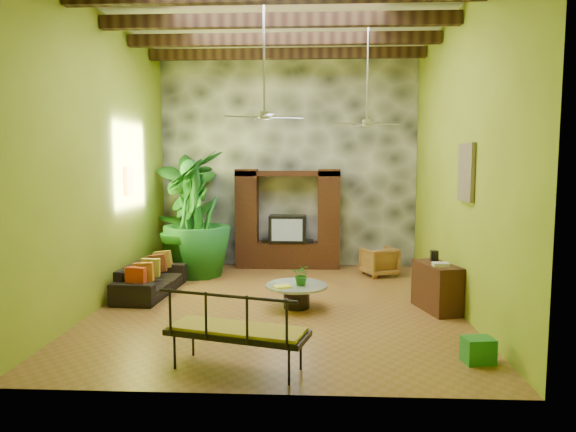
# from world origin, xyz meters

# --- Properties ---
(ground) EXTENTS (7.00, 7.00, 0.00)m
(ground) POSITION_xyz_m (0.00, 0.00, 0.00)
(ground) COLOR brown
(ground) RESTS_ON ground
(ceiling) EXTENTS (6.00, 7.00, 0.02)m
(ceiling) POSITION_xyz_m (0.00, 0.00, 5.00)
(ceiling) COLOR silver
(ceiling) RESTS_ON back_wall
(back_wall) EXTENTS (6.00, 0.02, 5.00)m
(back_wall) POSITION_xyz_m (0.00, 3.50, 2.50)
(back_wall) COLOR olive
(back_wall) RESTS_ON ground
(left_wall) EXTENTS (0.02, 7.00, 5.00)m
(left_wall) POSITION_xyz_m (-3.00, 0.00, 2.50)
(left_wall) COLOR olive
(left_wall) RESTS_ON ground
(right_wall) EXTENTS (0.02, 7.00, 5.00)m
(right_wall) POSITION_xyz_m (3.00, 0.00, 2.50)
(right_wall) COLOR olive
(right_wall) RESTS_ON ground
(stone_accent_wall) EXTENTS (5.98, 0.10, 4.98)m
(stone_accent_wall) POSITION_xyz_m (0.00, 3.44, 2.50)
(stone_accent_wall) COLOR #393C41
(stone_accent_wall) RESTS_ON ground
(ceiling_beams) EXTENTS (5.95, 5.36, 0.22)m
(ceiling_beams) POSITION_xyz_m (0.00, 0.00, 4.78)
(ceiling_beams) COLOR #352210
(ceiling_beams) RESTS_ON ceiling
(entertainment_center) EXTENTS (2.40, 0.55, 2.30)m
(entertainment_center) POSITION_xyz_m (0.00, 3.14, 0.97)
(entertainment_center) COLOR black
(entertainment_center) RESTS_ON ground
(ceiling_fan_front) EXTENTS (1.28, 1.28, 1.86)m
(ceiling_fan_front) POSITION_xyz_m (-0.20, -0.40, 3.40)
(ceiling_fan_front) COLOR #ACACB0
(ceiling_fan_front) RESTS_ON ceiling
(ceiling_fan_back) EXTENTS (1.28, 1.28, 1.86)m
(ceiling_fan_back) POSITION_xyz_m (1.60, 1.20, 3.40)
(ceiling_fan_back) COLOR #ACACB0
(ceiling_fan_back) RESTS_ON ceiling
(wall_art_mask) EXTENTS (0.06, 0.32, 0.55)m
(wall_art_mask) POSITION_xyz_m (-2.96, 1.00, 2.10)
(wall_art_mask) COLOR gold
(wall_art_mask) RESTS_ON left_wall
(wall_art_painting) EXTENTS (0.06, 0.70, 0.90)m
(wall_art_painting) POSITION_xyz_m (2.96, -0.60, 2.30)
(wall_art_painting) COLOR #235682
(wall_art_painting) RESTS_ON right_wall
(sofa) EXTENTS (0.89, 2.02, 0.58)m
(sofa) POSITION_xyz_m (-2.44, 0.57, 0.29)
(sofa) COLOR black
(sofa) RESTS_ON ground
(wicker_armchair) EXTENTS (0.87, 0.88, 0.62)m
(wicker_armchair) POSITION_xyz_m (2.04, 2.37, 0.31)
(wicker_armchair) COLOR olive
(wicker_armchair) RESTS_ON ground
(tall_plant_a) EXTENTS (1.66, 1.43, 2.64)m
(tall_plant_a) POSITION_xyz_m (-2.27, 2.87, 1.32)
(tall_plant_a) COLOR #1E5E18
(tall_plant_a) RESTS_ON ground
(tall_plant_b) EXTENTS (1.23, 1.41, 2.22)m
(tall_plant_b) POSITION_xyz_m (-2.18, 2.08, 1.11)
(tall_plant_b) COLOR #1A641D
(tall_plant_b) RESTS_ON ground
(tall_plant_c) EXTENTS (1.54, 1.54, 2.70)m
(tall_plant_c) POSITION_xyz_m (-1.92, 2.15, 1.35)
(tall_plant_c) COLOR #196020
(tall_plant_c) RESTS_ON ground
(coffee_table) EXTENTS (1.05, 1.05, 0.40)m
(coffee_table) POSITION_xyz_m (0.32, -0.22, 0.26)
(coffee_table) COLOR black
(coffee_table) RESTS_ON ground
(centerpiece_plant) EXTENTS (0.37, 0.34, 0.36)m
(centerpiece_plant) POSITION_xyz_m (0.41, -0.25, 0.58)
(centerpiece_plant) COLOR #23671B
(centerpiece_plant) RESTS_ON coffee_table
(yellow_tray) EXTENTS (0.32, 0.28, 0.03)m
(yellow_tray) POSITION_xyz_m (0.09, -0.43, 0.41)
(yellow_tray) COLOR yellow
(yellow_tray) RESTS_ON coffee_table
(iron_bench) EXTENTS (1.78, 1.04, 0.57)m
(iron_bench) POSITION_xyz_m (-0.30, -2.93, 0.53)
(iron_bench) COLOR black
(iron_bench) RESTS_ON ground
(side_console) EXTENTS (0.68, 1.07, 0.79)m
(side_console) POSITION_xyz_m (2.65, -0.26, 0.39)
(side_console) COLOR #392512
(side_console) RESTS_ON ground
(green_bin) EXTENTS (0.40, 0.32, 0.31)m
(green_bin) POSITION_xyz_m (2.63, -2.51, 0.16)
(green_bin) COLOR #1D6E24
(green_bin) RESTS_ON ground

